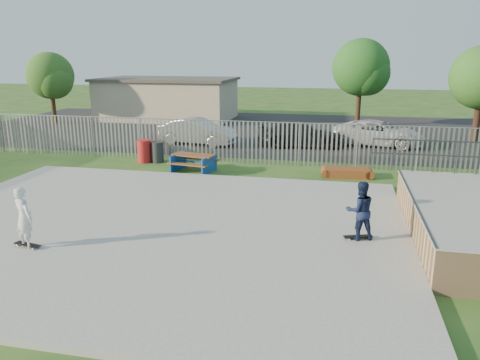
% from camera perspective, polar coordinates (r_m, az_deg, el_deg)
% --- Properties ---
extents(ground, '(120.00, 120.00, 0.00)m').
position_cam_1_polar(ground, '(14.30, -10.89, -5.81)').
color(ground, '#25511B').
rests_on(ground, ground).
extents(concrete_slab, '(15.00, 12.00, 0.15)m').
position_cam_1_polar(concrete_slab, '(14.27, -10.91, -5.53)').
color(concrete_slab, gray).
rests_on(concrete_slab, ground).
extents(fence, '(26.04, 16.02, 2.00)m').
position_cam_1_polar(fence, '(17.86, -2.42, 2.05)').
color(fence, gray).
rests_on(fence, ground).
extents(picnic_table, '(2.09, 1.82, 0.78)m').
position_cam_1_polar(picnic_table, '(20.70, -5.68, 2.10)').
color(picnic_table, brown).
rests_on(picnic_table, ground).
extents(funbox, '(1.85, 1.02, 0.36)m').
position_cam_1_polar(funbox, '(20.30, 12.91, 0.90)').
color(funbox, brown).
rests_on(funbox, ground).
extents(trash_bin_red, '(0.65, 0.65, 1.08)m').
position_cam_1_polar(trash_bin_red, '(22.82, -11.59, 3.46)').
color(trash_bin_red, '#B21B1B').
rests_on(trash_bin_red, ground).
extents(trash_bin_grey, '(0.59, 0.59, 0.99)m').
position_cam_1_polar(trash_bin_grey, '(22.73, -10.04, 3.37)').
color(trash_bin_grey, '#272729').
rests_on(trash_bin_grey, ground).
extents(parking_lot, '(40.00, 18.00, 0.02)m').
position_cam_1_polar(parking_lot, '(32.11, 2.28, 6.13)').
color(parking_lot, black).
rests_on(parking_lot, ground).
extents(car_silver, '(4.64, 2.23, 1.47)m').
position_cam_1_polar(car_silver, '(26.85, -5.18, 5.90)').
color(car_silver, '#B0B0B5').
rests_on(car_silver, parking_lot).
extents(car_dark, '(4.99, 2.57, 1.39)m').
position_cam_1_polar(car_dark, '(26.28, 7.37, 5.55)').
color(car_dark, black).
rests_on(car_dark, parking_lot).
extents(car_white, '(5.40, 3.30, 1.40)m').
position_cam_1_polar(car_white, '(27.55, 16.49, 5.51)').
color(car_white, silver).
rests_on(car_white, parking_lot).
extents(building, '(10.40, 6.40, 3.20)m').
position_cam_1_polar(building, '(37.86, -8.82, 9.79)').
color(building, '#BFB192').
rests_on(building, ground).
extents(tree_left, '(3.35, 3.35, 5.17)m').
position_cam_1_polar(tree_left, '(37.35, -22.13, 11.68)').
color(tree_left, '#46341C').
rests_on(tree_left, ground).
extents(tree_mid, '(3.94, 3.94, 6.09)m').
position_cam_1_polar(tree_mid, '(34.55, 14.51, 13.13)').
color(tree_mid, '#3B2917').
rests_on(tree_mid, ground).
extents(skateboard_a, '(0.82, 0.45, 0.08)m').
position_cam_1_polar(skateboard_a, '(13.29, 14.20, -6.78)').
color(skateboard_a, black).
rests_on(skateboard_a, concrete_slab).
extents(skateboard_b, '(0.82, 0.37, 0.08)m').
position_cam_1_polar(skateboard_b, '(13.58, -24.49, -7.26)').
color(skateboard_b, black).
rests_on(skateboard_b, concrete_slab).
extents(skater_navy, '(0.95, 0.84, 1.63)m').
position_cam_1_polar(skater_navy, '(13.03, 14.42, -3.62)').
color(skater_navy, '#131D3E').
rests_on(skater_navy, concrete_slab).
extents(skater_white, '(0.70, 0.59, 1.63)m').
position_cam_1_polar(skater_white, '(13.32, -24.85, -4.17)').
color(skater_white, silver).
rests_on(skater_white, concrete_slab).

